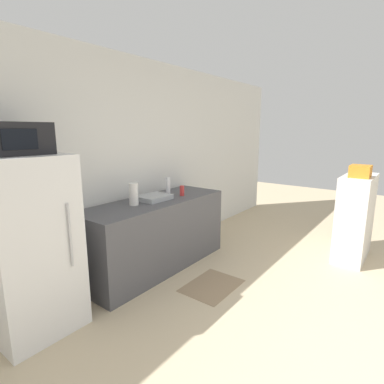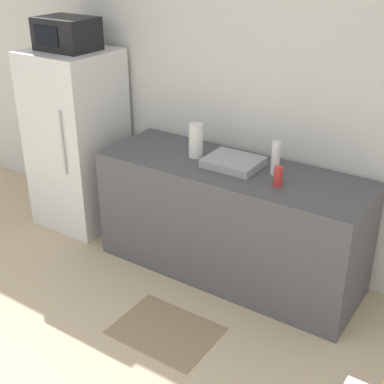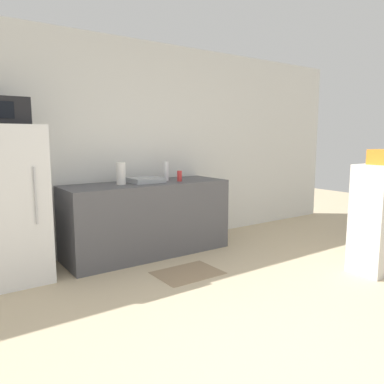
# 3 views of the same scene
# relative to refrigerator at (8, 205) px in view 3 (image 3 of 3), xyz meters

# --- Properties ---
(ground_plane) EXTENTS (14.00, 14.00, 0.00)m
(ground_plane) POSITION_rel_refrigerator_xyz_m (1.20, -2.70, -0.76)
(ground_plane) COLOR #C6B28E
(wall_back) EXTENTS (8.00, 0.06, 2.60)m
(wall_back) POSITION_rel_refrigerator_xyz_m (1.20, 0.39, 0.54)
(wall_back) COLOR silver
(wall_back) RESTS_ON ground_plane
(refrigerator) EXTENTS (0.67, 0.67, 1.52)m
(refrigerator) POSITION_rel_refrigerator_xyz_m (0.00, 0.00, 0.00)
(refrigerator) COLOR silver
(refrigerator) RESTS_ON ground_plane
(microwave) EXTENTS (0.46, 0.35, 0.25)m
(microwave) POSITION_rel_refrigerator_xyz_m (-0.00, -0.00, 0.89)
(microwave) COLOR black
(microwave) RESTS_ON refrigerator
(counter) EXTENTS (1.98, 0.67, 0.87)m
(counter) POSITION_rel_refrigerator_xyz_m (1.52, 0.00, -0.33)
(counter) COLOR #4C4C51
(counter) RESTS_ON ground_plane
(sink_basin) EXTENTS (0.38, 0.31, 0.06)m
(sink_basin) POSITION_rel_refrigerator_xyz_m (1.52, 0.02, 0.14)
(sink_basin) COLOR #9EA3A8
(sink_basin) RESTS_ON counter
(bottle_tall) EXTENTS (0.06, 0.06, 0.24)m
(bottle_tall) POSITION_rel_refrigerator_xyz_m (1.82, 0.06, 0.23)
(bottle_tall) COLOR silver
(bottle_tall) RESTS_ON counter
(bottle_short) EXTENTS (0.06, 0.06, 0.13)m
(bottle_short) POSITION_rel_refrigerator_xyz_m (1.92, -0.10, 0.17)
(bottle_short) COLOR red
(bottle_short) RESTS_ON counter
(basket) EXTENTS (0.25, 0.23, 0.15)m
(basket) POSITION_rel_refrigerator_xyz_m (3.17, -1.95, 0.45)
(basket) COLOR orange
(basket) RESTS_ON shelf_cabinet
(paper_towel_roll) EXTENTS (0.10, 0.10, 0.25)m
(paper_towel_roll) POSITION_rel_refrigerator_xyz_m (1.20, 0.03, 0.24)
(paper_towel_roll) COLOR white
(paper_towel_roll) RESTS_ON counter
(kitchen_rug) EXTENTS (0.67, 0.49, 0.01)m
(kitchen_rug) POSITION_rel_refrigerator_xyz_m (1.53, -0.84, -0.76)
(kitchen_rug) COLOR #937A5B
(kitchen_rug) RESTS_ON ground_plane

